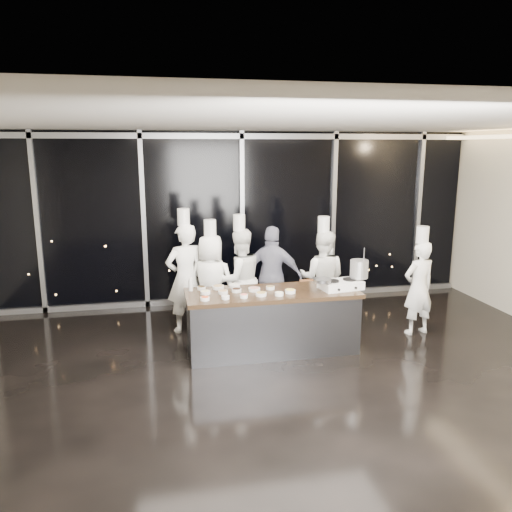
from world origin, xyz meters
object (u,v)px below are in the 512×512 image
at_px(chef_right, 322,278).
at_px(chef_center, 240,279).
at_px(stock_pot, 359,269).
at_px(demo_counter, 272,321).
at_px(guest, 273,277).
at_px(frying_pan, 321,280).
at_px(chef_far_left, 185,277).
at_px(stove, 341,284).
at_px(chef_left, 211,283).
at_px(chef_side, 419,286).

bearing_deg(chef_right, chef_center, 20.04).
xyz_separation_m(stock_pot, chef_center, (-1.59, 1.06, -0.34)).
distance_m(demo_counter, guest, 1.12).
relative_size(frying_pan, stock_pot, 1.82).
distance_m(chef_far_left, chef_right, 2.23).
bearing_deg(guest, chef_far_left, 22.38).
relative_size(frying_pan, guest, 0.29).
height_order(stove, chef_left, chef_left).
distance_m(chef_far_left, chef_left, 0.42).
bearing_deg(guest, stove, 149.00).
height_order(chef_left, guest, chef_left).
height_order(stove, chef_right, chef_right).
xyz_separation_m(demo_counter, frying_pan, (0.68, -0.13, 0.61)).
xyz_separation_m(stock_pot, chef_right, (-0.23, 0.94, -0.36)).
bearing_deg(guest, chef_center, 23.45).
height_order(chef_center, chef_right, chef_center).
distance_m(demo_counter, chef_side, 2.44).
distance_m(guest, chef_side, 2.31).
bearing_deg(chef_right, chef_left, 22.45).
height_order(frying_pan, chef_far_left, chef_far_left).
height_order(stove, chef_center, chef_center).
bearing_deg(guest, stock_pot, 159.27).
distance_m(stove, chef_right, 1.00).
xyz_separation_m(chef_left, chef_center, (0.47, 0.04, 0.03)).
xyz_separation_m(stock_pot, chef_far_left, (-2.46, 1.09, -0.28)).
bearing_deg(chef_right, frying_pan, 94.96).
relative_size(stock_pot, chef_side, 0.15).
relative_size(frying_pan, chef_center, 0.25).
relative_size(stock_pot, guest, 0.16).
height_order(stock_pot, chef_right, chef_right).
height_order(chef_right, chef_side, chef_right).
bearing_deg(guest, chef_left, 26.03).
bearing_deg(chef_far_left, chef_center, 158.82).
height_order(stock_pot, chef_center, chef_center).
bearing_deg(chef_center, chef_left, -10.42).
relative_size(chef_left, chef_side, 1.05).
height_order(chef_far_left, chef_right, chef_far_left).
height_order(frying_pan, chef_side, chef_side).
relative_size(stove, chef_side, 0.37).
xyz_separation_m(chef_right, chef_side, (1.35, -0.69, -0.03)).
bearing_deg(chef_side, frying_pan, 0.25).
xyz_separation_m(chef_center, chef_right, (1.36, -0.11, -0.03)).
bearing_deg(chef_right, demo_counter, 65.61).
distance_m(stove, guest, 1.33).
bearing_deg(chef_right, chef_side, 177.83).
bearing_deg(demo_counter, guest, 76.44).
relative_size(stove, stock_pot, 2.42).
bearing_deg(stock_pot, chef_center, 146.48).
relative_size(stove, chef_far_left, 0.32).
relative_size(demo_counter, chef_side, 1.43).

